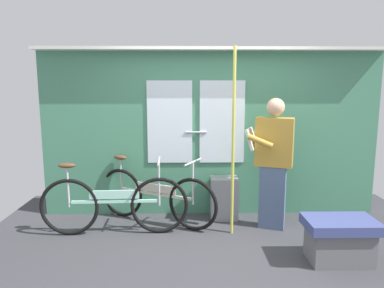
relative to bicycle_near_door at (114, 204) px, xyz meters
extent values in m
cube|color=#38383D|center=(1.19, -0.61, -0.39)|extent=(5.54, 4.25, 0.04)
cube|color=#427F60|center=(1.19, 0.72, 0.73)|extent=(4.54, 0.08, 2.21)
cube|color=silver|center=(0.64, 0.67, 0.91)|extent=(0.60, 0.02, 1.10)
cube|color=silver|center=(1.34, 0.67, 0.91)|extent=(0.60, 0.02, 1.10)
cylinder|color=#B2B2B7|center=(0.99, 0.65, 0.78)|extent=(0.28, 0.02, 0.02)
cube|color=silver|center=(1.19, 0.62, 1.86)|extent=(4.54, 0.28, 0.04)
torus|color=black|center=(0.54, 0.02, -0.02)|extent=(0.69, 0.07, 0.69)
torus|color=black|center=(-0.52, -0.02, -0.02)|extent=(0.69, 0.07, 0.69)
cube|color=#9EDBC6|center=(0.01, 0.00, 0.04)|extent=(1.01, 0.07, 0.03)
cube|color=#9EDBC6|center=(0.01, 0.00, 0.12)|extent=(0.59, 0.05, 0.10)
cylinder|color=#B7B7BC|center=(-0.52, -0.02, 0.23)|extent=(0.02, 0.02, 0.50)
ellipsoid|color=brown|center=(-0.52, -0.02, 0.48)|extent=(0.20, 0.10, 0.06)
cylinder|color=#B7B7BC|center=(0.54, 0.02, 0.25)|extent=(0.02, 0.02, 0.54)
cylinder|color=#B7B7BC|center=(0.54, 0.02, 0.52)|extent=(0.04, 0.44, 0.02)
torus|color=black|center=(0.94, 0.10, -0.04)|extent=(0.61, 0.34, 0.66)
torus|color=black|center=(-0.02, 0.59, -0.04)|extent=(0.61, 0.34, 0.66)
cube|color=beige|center=(0.46, 0.35, 0.02)|extent=(0.93, 0.49, 0.03)
cube|color=beige|center=(0.46, 0.35, 0.10)|extent=(0.54, 0.29, 0.10)
cylinder|color=#B7B7BC|center=(-0.02, 0.59, 0.20)|extent=(0.02, 0.02, 0.49)
ellipsoid|color=brown|center=(-0.02, 0.59, 0.45)|extent=(0.22, 0.17, 0.06)
cylinder|color=#B7B7BC|center=(0.94, 0.10, 0.22)|extent=(0.02, 0.02, 0.53)
cylinder|color=#B7B7BC|center=(0.94, 0.10, 0.49)|extent=(0.22, 0.40, 0.02)
cube|color=slate|center=(1.94, 0.18, 0.03)|extent=(0.35, 0.28, 0.79)
cube|color=#B78C33|center=(1.94, 0.18, 0.72)|extent=(0.49, 0.34, 0.59)
sphere|color=tan|center=(1.94, 0.18, 1.14)|extent=(0.21, 0.21, 0.21)
cube|color=silver|center=(1.67, 0.28, 0.75)|extent=(0.22, 0.36, 0.26)
cylinder|color=#B78C33|center=(1.73, 0.04, 0.75)|extent=(0.31, 0.17, 0.17)
cylinder|color=#B78C33|center=(1.87, 0.41, 0.75)|extent=(0.31, 0.17, 0.17)
cube|color=gray|center=(1.37, 0.50, -0.09)|extent=(0.36, 0.28, 0.56)
cylinder|color=#C6C14C|center=(1.41, 0.01, 0.73)|extent=(0.04, 0.04, 2.21)
cube|color=#3D477F|center=(2.41, -0.72, 0.03)|extent=(0.70, 0.44, 0.10)
cube|color=slate|center=(2.41, -0.72, -0.20)|extent=(0.60, 0.36, 0.35)
camera|label=1|loc=(0.86, -4.06, 1.40)|focal=33.23mm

